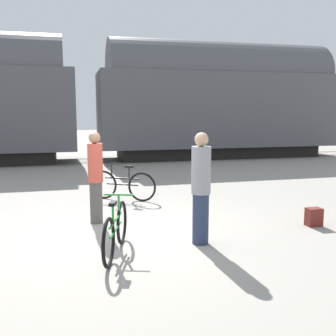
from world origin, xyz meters
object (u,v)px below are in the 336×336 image
object	(u,v)px
freight_train	(87,97)
backpack	(314,217)
bicycle_black	(122,185)
person_in_red	(96,177)
person_in_grey	(201,188)
bicycle_green	(116,230)

from	to	relation	value
freight_train	backpack	xyz separation A→B (m)	(3.57, -11.06, -2.58)
bicycle_black	person_in_red	size ratio (longest dim) A/B	0.85
person_in_grey	bicycle_black	bearing A→B (deg)	-1.36
freight_train	bicycle_green	world-z (taller)	freight_train
backpack	person_in_red	bearing A→B (deg)	162.80
bicycle_black	person_in_red	world-z (taller)	person_in_red
person_in_grey	freight_train	bearing A→B (deg)	-8.38
bicycle_green	person_in_grey	xyz separation A→B (m)	(1.39, 0.15, 0.55)
bicycle_green	bicycle_black	world-z (taller)	bicycle_black
backpack	freight_train	bearing A→B (deg)	107.89
bicycle_green	person_in_red	xyz separation A→B (m)	(-0.16, 1.78, 0.53)
person_in_red	backpack	bearing A→B (deg)	-146.82
bicycle_green	backpack	xyz separation A→B (m)	(3.77, 0.56, -0.20)
person_in_red	backpack	world-z (taller)	person_in_red
bicycle_black	person_in_red	bearing A→B (deg)	-112.30
freight_train	person_in_grey	xyz separation A→B (m)	(1.19, -11.48, -1.83)
freight_train	person_in_grey	world-z (taller)	freight_train
bicycle_black	backpack	xyz separation A→B (m)	(3.18, -3.05, -0.20)
person_in_red	bicycle_green	bearing A→B (deg)	145.52
bicycle_green	person_in_red	size ratio (longest dim) A/B	0.93
freight_train	person_in_grey	distance (m)	11.69
bicycle_green	person_in_red	distance (m)	1.86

